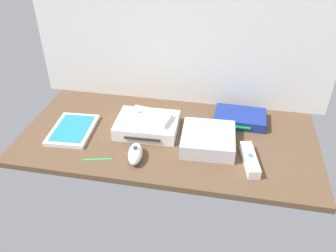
% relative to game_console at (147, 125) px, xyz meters
% --- Properties ---
extents(ground_plane, '(1.00, 0.48, 0.02)m').
position_rel_game_console_xyz_m(ground_plane, '(0.08, -0.02, -0.03)').
color(ground_plane, brown).
rests_on(ground_plane, ground).
extents(back_wall, '(1.10, 0.01, 0.64)m').
position_rel_game_console_xyz_m(back_wall, '(0.08, 0.23, 0.30)').
color(back_wall, white).
rests_on(back_wall, ground).
extents(game_console, '(0.22, 0.17, 0.04)m').
position_rel_game_console_xyz_m(game_console, '(0.00, 0.00, 0.00)').
color(game_console, white).
rests_on(game_console, ground_plane).
extents(mini_computer, '(0.18, 0.18, 0.05)m').
position_rel_game_console_xyz_m(mini_computer, '(0.22, -0.05, 0.00)').
color(mini_computer, silver).
rests_on(mini_computer, ground_plane).
extents(game_case, '(0.15, 0.20, 0.02)m').
position_rel_game_console_xyz_m(game_case, '(-0.25, -0.06, -0.01)').
color(game_case, white).
rests_on(game_case, ground_plane).
extents(network_router, '(0.18, 0.13, 0.03)m').
position_rel_game_console_xyz_m(network_router, '(0.31, 0.12, -0.00)').
color(network_router, navy).
rests_on(network_router, ground_plane).
extents(remote_wand, '(0.06, 0.15, 0.03)m').
position_rel_game_console_xyz_m(remote_wand, '(0.35, -0.11, -0.01)').
color(remote_wand, white).
rests_on(remote_wand, ground_plane).
extents(remote_nunchuk, '(0.06, 0.11, 0.05)m').
position_rel_game_console_xyz_m(remote_nunchuk, '(0.00, -0.16, -0.00)').
color(remote_nunchuk, white).
rests_on(remote_nunchuk, ground_plane).
extents(remote_classic_pad, '(0.16, 0.11, 0.02)m').
position_rel_game_console_xyz_m(remote_classic_pad, '(0.01, 0.01, 0.03)').
color(remote_classic_pad, white).
rests_on(remote_classic_pad, game_console).
extents(stylus_pen, '(0.09, 0.03, 0.01)m').
position_rel_game_console_xyz_m(stylus_pen, '(-0.11, -0.19, -0.02)').
color(stylus_pen, green).
rests_on(stylus_pen, ground_plane).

